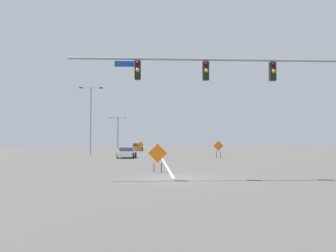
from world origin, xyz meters
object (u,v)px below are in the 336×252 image
Objects in this scene: construction_sign_median_far at (158,154)px; construction_sign_median_near at (218,147)px; street_lamp_near_left at (118,130)px; traffic_signal_assembly at (242,80)px; construction_sign_left_shoulder at (141,145)px; street_lamp_mid_left at (91,115)px; car_orange_approaching at (137,147)px; car_white_far at (127,153)px.

construction_sign_median_near is (7.54, 18.05, 0.14)m from construction_sign_median_far.
traffic_signal_assembly is at bearing -79.16° from street_lamp_near_left.
street_lamp_near_left is at bearing 102.31° from construction_sign_left_shoulder.
street_lamp_mid_left reaches higher than traffic_signal_assembly.
construction_sign_left_shoulder is (-2.22, 37.28, 0.04)m from construction_sign_median_far.
traffic_signal_assembly is at bearing -81.31° from car_orange_approaching.
construction_sign_median_far is at bearing 143.59° from traffic_signal_assembly.
construction_sign_median_near is 10.89m from car_white_far.
construction_sign_left_shoulder is 18.56m from car_white_far.
construction_sign_left_shoulder is (6.79, 10.38, -4.41)m from street_lamp_mid_left.
car_white_far is (5.88, -50.43, -4.30)m from street_lamp_near_left.
construction_sign_median_near is at bearing -28.14° from street_lamp_mid_left.
car_orange_approaching is (5.79, 21.60, -4.94)m from street_lamp_mid_left.
construction_sign_median_far is 0.47× the size of car_white_far.
traffic_signal_assembly is at bearing -80.33° from construction_sign_left_shoulder.
construction_sign_left_shoulder is at bearing 93.41° from construction_sign_median_far.
construction_sign_median_far is 0.92× the size of construction_sign_median_near.
traffic_signal_assembly reaches higher than car_orange_approaching.
street_lamp_near_left is at bearing 90.24° from street_lamp_mid_left.
construction_sign_median_far is (9.01, -26.91, -4.45)m from street_lamp_mid_left.
construction_sign_median_near is at bearing -71.89° from street_lamp_near_left.
traffic_signal_assembly is 41.58m from construction_sign_left_shoulder.
street_lamp_mid_left reaches higher than construction_sign_left_shoulder.
construction_sign_left_shoulder reaches higher than construction_sign_median_far.
construction_sign_left_shoulder is (6.96, -31.92, -3.68)m from street_lamp_near_left.
street_lamp_near_left is at bearing 100.84° from traffic_signal_assembly.
street_lamp_mid_left reaches higher than car_white_far.
construction_sign_median_far is at bearing -71.48° from street_lamp_mid_left.
car_orange_approaching is at bearing 89.84° from car_white_far.
street_lamp_near_left is at bearing 97.56° from construction_sign_median_far.
traffic_signal_assembly is 7.31m from construction_sign_median_far.
car_white_far is (-8.03, 22.25, -4.94)m from traffic_signal_assembly.
street_lamp_near_left reaches higher than construction_sign_median_far.
construction_sign_median_far reaches higher than car_orange_approaching.
traffic_signal_assembly reaches higher than construction_sign_left_shoulder.
traffic_signal_assembly is at bearing -36.41° from construction_sign_median_far.
car_white_far is (-10.85, 0.71, -0.72)m from construction_sign_median_near.
car_orange_approaching is (-10.76, 30.46, -0.63)m from construction_sign_median_near.
street_lamp_near_left reaches higher than construction_sign_median_near.
construction_sign_median_far is 0.46× the size of car_orange_approaching.
street_lamp_near_left is 2.03× the size of car_white_far.
street_lamp_mid_left is 22.90m from car_orange_approaching.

